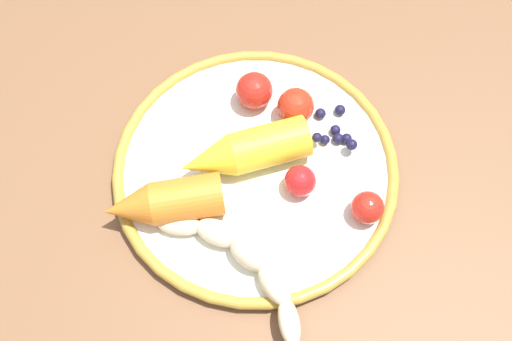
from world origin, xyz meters
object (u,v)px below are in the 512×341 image
Objects in this scene: blueberry_pile at (335,131)px; tomato_far at (300,181)px; banana at (244,260)px; plate at (256,172)px; tomato_near at (257,90)px; carrot_orange at (163,202)px; dining_table at (261,210)px; carrot_yellow at (244,152)px; tomato_mid at (296,106)px; tomato_extra at (367,208)px.

tomato_far reaches higher than blueberry_pile.
plate is at bearing -101.78° from banana.
tomato_near reaches higher than plate.
carrot_orange is (0.09, 0.04, 0.02)m from plate.
banana is at bearing 75.47° from dining_table.
tomato_mid is (-0.06, -0.05, -0.00)m from carrot_yellow.
dining_table is 0.11m from plate.
dining_table is 0.14m from carrot_yellow.
blueberry_pile is at bearing 147.37° from tomato_near.
plate is (0.01, 0.00, 0.11)m from dining_table.
dining_table is at bearing 154.11° from carrot_yellow.
plate is 0.10m from banana.
tomato_extra is at bearing 173.88° from carrot_orange.
tomato_far is 0.98× the size of tomato_extra.
plate is at bearing 22.08° from blueberry_pile.
blueberry_pile is 0.07m from tomato_far.
carrot_yellow is 0.13m from tomato_extra.
banana is (0.02, 0.10, 0.02)m from plate.
plate is at bearing 83.85° from tomato_near.
carrot_orange reaches higher than tomato_extra.
carrot_yellow is (-0.08, -0.05, 0.00)m from carrot_orange.
dining_table is at bearing 54.59° from tomato_mid.
tomato_far reaches higher than plate.
carrot_orange is (0.10, 0.04, 0.14)m from dining_table.
tomato_extra is at bearing 148.76° from carrot_yellow.
blueberry_pile is 1.86× the size of tomato_far.
tomato_far is (-0.04, 0.03, 0.13)m from dining_table.
tomato_mid is 1.22× the size of tomato_far.
carrot_orange reaches higher than tomato_far.
carrot_yellow reaches higher than dining_table.
tomato_mid reaches higher than dining_table.
tomato_mid is (-0.04, 0.02, -0.00)m from tomato_near.
tomato_far is at bearing -174.35° from carrot_orange.
tomato_extra is (-0.11, 0.07, -0.01)m from carrot_yellow.
tomato_far is at bearing -129.84° from banana.
dining_table is 10.15× the size of carrot_orange.
plate is at bearing -29.24° from tomato_extra.
plate is 2.50× the size of carrot_orange.
tomato_near reaches higher than tomato_far.
plate is 9.22× the size of tomato_far.
carrot_yellow is at bearing -25.89° from dining_table.
tomato_far is (-0.04, 0.02, 0.02)m from plate.
dining_table is at bearing -36.62° from tomato_far.
carrot_orange is at bearing 35.04° from tomato_mid.
carrot_orange is at bearing 21.58° from plate.
blueberry_pile is 1.53× the size of tomato_mid.
dining_table is 20.12× the size of blueberry_pile.
dining_table is at bearing -157.91° from carrot_orange.
tomato_mid is at bearing -127.49° from plate.
plate is at bearing 133.36° from carrot_yellow.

